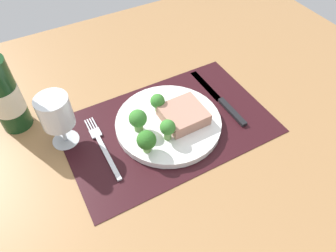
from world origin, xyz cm
name	(u,v)px	position (x,y,z in cm)	size (l,w,h in cm)	color
ground_plane	(168,130)	(0.00, 0.00, -1.50)	(140.00, 110.00, 3.00)	#996D42
placemat	(168,126)	(0.00, 0.00, 0.15)	(47.78, 30.13, 0.30)	black
plate	(168,123)	(0.00, 0.00, 1.10)	(24.70, 24.70, 1.60)	white
steak	(183,115)	(3.27, -1.21, 3.38)	(9.46, 9.14, 2.96)	tan
broccoli_center	(168,128)	(-2.61, -4.42, 5.13)	(3.44, 3.44, 5.27)	#6B994C
broccoli_back_left	(158,101)	(-0.59, 4.13, 4.87)	(3.40, 3.40, 4.82)	#6B994C
broccoli_near_steak	(147,141)	(-8.07, -5.29, 5.18)	(4.16, 4.16, 5.54)	#6B994C
broccoli_front_edge	(138,119)	(-7.13, 0.87, 5.29)	(4.04, 4.04, 5.68)	#5B8942
fork	(102,146)	(-15.94, 1.42, 0.55)	(2.40, 19.20, 0.50)	silver
knife	(221,101)	(15.60, 0.53, 0.60)	(1.80, 23.00, 0.80)	black
wine_bottle	(3,94)	(-30.87, 17.87, 9.53)	(6.91, 6.91, 26.95)	#143819
wine_glass	(56,114)	(-22.48, 7.46, 8.57)	(6.96, 6.96, 12.95)	silver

